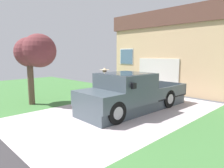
{
  "coord_description": "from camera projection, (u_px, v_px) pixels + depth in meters",
  "views": [
    {
      "loc": [
        5.52,
        -1.53,
        2.34
      ],
      "look_at": [
        -0.75,
        4.62,
        1.07
      ],
      "focal_mm": 32.37,
      "sensor_mm": 36.0,
      "label": 1
    }
  ],
  "objects": [
    {
      "name": "front_yard_tree",
      "position": [
        34.0,
        52.0,
        9.44
      ],
      "size": [
        1.95,
        1.73,
        3.32
      ],
      "color": "brown",
      "rests_on": "ground"
    },
    {
      "name": "handbag",
      "position": [
        102.0,
        103.0,
        9.27
      ],
      "size": [
        0.39,
        0.21,
        0.47
      ],
      "color": "tan",
      "rests_on": "ground"
    },
    {
      "name": "house_with_garage",
      "position": [
        191.0,
        52.0,
        13.77
      ],
      "size": [
        9.22,
        5.8,
        5.02
      ],
      "color": "#D8B184",
      "rests_on": "ground"
    },
    {
      "name": "person_with_hat",
      "position": [
        105.0,
        83.0,
        9.55
      ],
      "size": [
        0.52,
        0.46,
        1.76
      ],
      "rotation": [
        0.0,
        0.0,
        -0.23
      ],
      "color": "navy",
      "rests_on": "ground"
    },
    {
      "name": "pickup_truck",
      "position": [
        128.0,
        94.0,
        8.42
      ],
      "size": [
        2.08,
        5.37,
        1.62
      ],
      "rotation": [
        0.0,
        0.0,
        3.11
      ],
      "color": "#414C54",
      "rests_on": "ground"
    },
    {
      "name": "wheeled_trash_bin",
      "position": [
        120.0,
        82.0,
        13.2
      ],
      "size": [
        0.6,
        0.72,
        1.09
      ],
      "color": "navy",
      "rests_on": "ground"
    }
  ]
}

